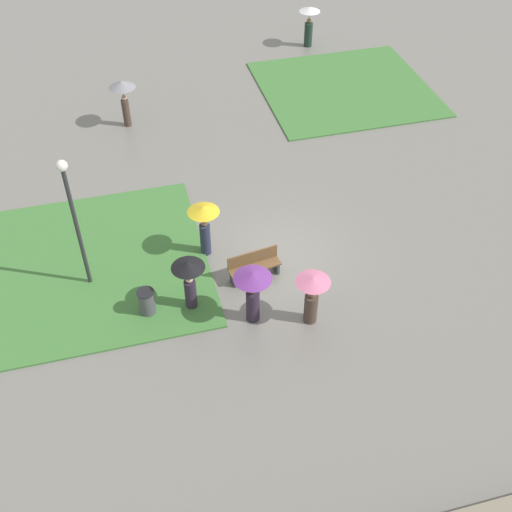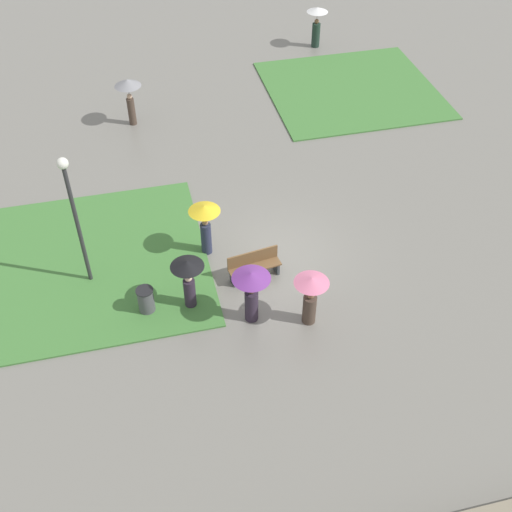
# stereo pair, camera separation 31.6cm
# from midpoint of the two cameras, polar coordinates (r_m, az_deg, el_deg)

# --- Properties ---
(ground_plane) EXTENTS (90.00, 90.00, 0.00)m
(ground_plane) POSITION_cam_midpoint_polar(r_m,az_deg,el_deg) (20.42, 1.45, 0.12)
(ground_plane) COLOR slate
(lawn_patch_near) EXTENTS (9.52, 7.02, 0.06)m
(lawn_patch_near) POSITION_cam_midpoint_polar(r_m,az_deg,el_deg) (20.80, -18.11, -1.44)
(lawn_patch_near) COLOR #427A38
(lawn_patch_near) RESTS_ON ground_plane
(lawn_patch_far) EXTENTS (7.26, 6.86, 0.06)m
(lawn_patch_far) POSITION_cam_midpoint_polar(r_m,az_deg,el_deg) (29.51, 7.61, 14.55)
(lawn_patch_far) COLOR #427A38
(lawn_patch_far) RESTS_ON ground_plane
(park_bench) EXTENTS (1.66, 0.66, 0.90)m
(park_bench) POSITION_cam_midpoint_polar(r_m,az_deg,el_deg) (19.40, -0.65, -0.78)
(park_bench) COLOR brown
(park_bench) RESTS_ON ground_plane
(lamp_post) EXTENTS (0.32, 0.32, 4.45)m
(lamp_post) POSITION_cam_midpoint_polar(r_m,az_deg,el_deg) (18.35, -16.48, 4.01)
(lamp_post) COLOR #2D2D30
(lamp_post) RESTS_ON ground_plane
(trash_bin) EXTENTS (0.51, 0.51, 0.86)m
(trash_bin) POSITION_cam_midpoint_polar(r_m,az_deg,el_deg) (18.65, -10.15, -4.07)
(trash_bin) COLOR #4C4C51
(trash_bin) RESTS_ON ground_plane
(crowd_person_purple) EXTENTS (1.08, 1.08, 1.81)m
(crowd_person_purple) POSITION_cam_midpoint_polar(r_m,az_deg,el_deg) (17.62, -0.81, -2.86)
(crowd_person_purple) COLOR #2D2333
(crowd_person_purple) RESTS_ON ground_plane
(crowd_person_pink) EXTENTS (0.98, 0.98, 1.72)m
(crowd_person_pink) POSITION_cam_midpoint_polar(r_m,az_deg,el_deg) (17.72, 4.49, -3.29)
(crowd_person_pink) COLOR #47382D
(crowd_person_pink) RESTS_ON ground_plane
(crowd_person_black) EXTENTS (0.96, 0.96, 1.79)m
(crowd_person_black) POSITION_cam_midpoint_polar(r_m,az_deg,el_deg) (18.06, -6.48, -1.84)
(crowd_person_black) COLOR #2D2333
(crowd_person_black) RESTS_ON ground_plane
(crowd_person_yellow) EXTENTS (0.99, 0.99, 1.85)m
(crowd_person_yellow) POSITION_cam_midpoint_polar(r_m,az_deg,el_deg) (19.73, -5.09, 3.06)
(crowd_person_yellow) COLOR #282D47
(crowd_person_yellow) RESTS_ON ground_plane
(lone_walker_far_path) EXTENTS (1.05, 1.05, 1.97)m
(lone_walker_far_path) POSITION_cam_midpoint_polar(r_m,az_deg,el_deg) (26.46, -12.08, 14.10)
(lone_walker_far_path) COLOR #47382D
(lone_walker_far_path) RESTS_ON ground_plane
(lone_walker_mid_plaza) EXTENTS (1.02, 1.02, 1.92)m
(lone_walker_mid_plaza) POSITION_cam_midpoint_polar(r_m,az_deg,el_deg) (32.76, 4.45, 20.12)
(lone_walker_mid_plaza) COLOR #1E3328
(lone_walker_mid_plaza) RESTS_ON ground_plane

